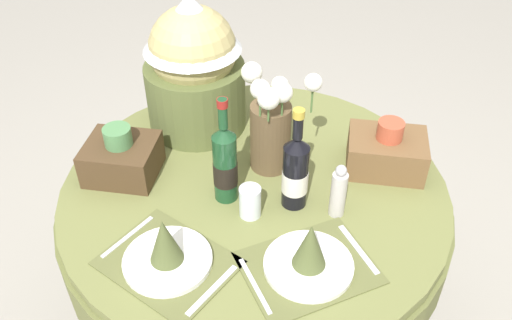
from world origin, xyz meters
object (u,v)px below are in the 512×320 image
at_px(flower_vase, 271,124).
at_px(wine_bottle_left, 295,171).
at_px(dining_table, 255,214).
at_px(woven_basket_side_right, 386,151).
at_px(pepper_mill, 338,192).
at_px(place_setting_left, 166,251).
at_px(place_setting_right, 309,256).
at_px(wine_bottle_centre, 225,163).
at_px(tumbler_near_right, 250,202).
at_px(woven_basket_side_left, 122,157).
at_px(gift_tub_back_left, 194,61).

relative_size(flower_vase, wine_bottle_left, 1.06).
distance_m(dining_table, woven_basket_side_right, 0.47).
bearing_deg(pepper_mill, place_setting_left, -148.58).
bearing_deg(place_setting_right, wine_bottle_left, 105.02).
bearing_deg(place_setting_left, dining_table, 62.77).
relative_size(wine_bottle_centre, tumbler_near_right, 3.53).
relative_size(place_setting_left, woven_basket_side_left, 1.93).
bearing_deg(wine_bottle_centre, woven_basket_side_left, 170.94).
distance_m(wine_bottle_left, woven_basket_side_left, 0.56).
bearing_deg(flower_vase, tumbler_near_right, -96.13).
xyz_separation_m(flower_vase, gift_tub_back_left, (-0.29, 0.19, 0.09)).
bearing_deg(woven_basket_side_right, place_setting_right, -114.06).
height_order(flower_vase, wine_bottle_left, flower_vase).
relative_size(tumbler_near_right, woven_basket_side_left, 0.46).
height_order(dining_table, gift_tub_back_left, gift_tub_back_left).
relative_size(flower_vase, wine_bottle_centre, 1.02).
height_order(place_setting_right, flower_vase, flower_vase).
distance_m(wine_bottle_centre, woven_basket_side_right, 0.53).
xyz_separation_m(place_setting_left, woven_basket_side_right, (0.58, 0.50, 0.02)).
height_order(wine_bottle_left, tumbler_near_right, wine_bottle_left).
bearing_deg(dining_table, woven_basket_side_left, -179.25).
bearing_deg(wine_bottle_left, tumbler_near_right, -149.85).
xyz_separation_m(gift_tub_back_left, woven_basket_side_left, (-0.17, -0.31, -0.19)).
height_order(place_setting_right, gift_tub_back_left, gift_tub_back_left).
xyz_separation_m(place_setting_left, gift_tub_back_left, (-0.08, 0.65, 0.21)).
height_order(gift_tub_back_left, woven_basket_side_left, gift_tub_back_left).
xyz_separation_m(dining_table, wine_bottle_centre, (-0.08, -0.06, 0.25)).
height_order(place_setting_right, woven_basket_side_right, woven_basket_side_right).
relative_size(place_setting_right, woven_basket_side_right, 1.75).
bearing_deg(gift_tub_back_left, wine_bottle_centre, -63.86).
distance_m(flower_vase, woven_basket_side_right, 0.38).
bearing_deg(woven_basket_side_right, woven_basket_side_left, -168.77).
relative_size(gift_tub_back_left, woven_basket_side_right, 1.99).
bearing_deg(gift_tub_back_left, pepper_mill, -36.71).
distance_m(gift_tub_back_left, woven_basket_side_right, 0.70).
bearing_deg(pepper_mill, woven_basket_side_left, 173.77).
bearing_deg(tumbler_near_right, flower_vase, 83.87).
distance_m(place_setting_left, woven_basket_side_left, 0.42).
distance_m(pepper_mill, gift_tub_back_left, 0.66).
xyz_separation_m(dining_table, tumbler_near_right, (0.01, -0.13, 0.17)).
bearing_deg(tumbler_near_right, pepper_mill, 10.34).
distance_m(place_setting_right, wine_bottle_left, 0.27).
distance_m(place_setting_right, wine_bottle_centre, 0.37).
distance_m(place_setting_left, pepper_mill, 0.51).
relative_size(place_setting_right, woven_basket_side_left, 1.96).
bearing_deg(gift_tub_back_left, woven_basket_side_left, -118.60).
relative_size(place_setting_right, pepper_mill, 2.37).
height_order(wine_bottle_centre, woven_basket_side_right, wine_bottle_centre).
xyz_separation_m(flower_vase, woven_basket_side_right, (0.37, 0.05, -0.10)).
bearing_deg(wine_bottle_centre, tumbler_near_right, -37.34).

